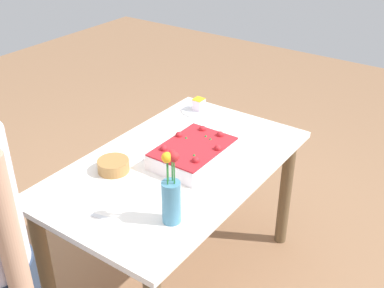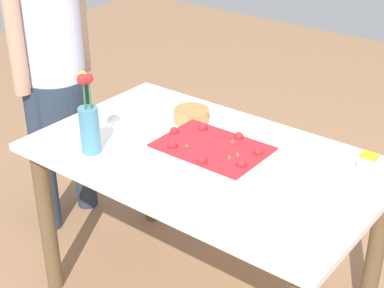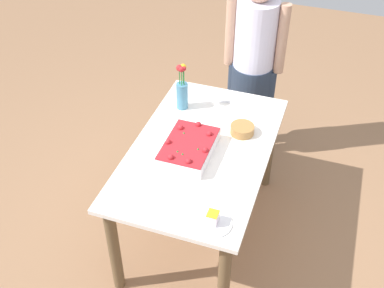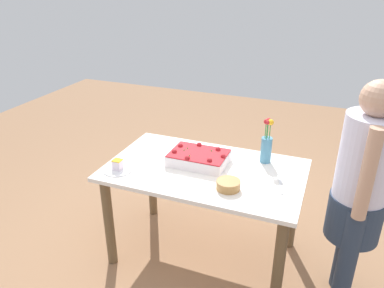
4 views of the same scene
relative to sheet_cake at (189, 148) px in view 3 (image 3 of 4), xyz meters
name	(u,v)px [view 3 (image 3 of 4)]	position (x,y,z in m)	size (l,w,h in m)	color
ground_plane	(200,228)	(0.07, -0.06, -0.79)	(8.00, 8.00, 0.00)	#976D4C
dining_table	(201,164)	(0.07, -0.06, -0.17)	(1.35, 0.82, 0.74)	white
sheet_cake	(189,148)	(0.00, 0.00, 0.00)	(0.40, 0.28, 0.11)	white
serving_plate_with_slice	(213,221)	(-0.48, -0.30, -0.02)	(0.20, 0.20, 0.08)	white
cake_knife	(228,102)	(0.59, -0.08, -0.04)	(0.24, 0.02, 0.00)	silver
flower_vase	(182,91)	(0.43, 0.20, 0.09)	(0.08, 0.08, 0.33)	teal
fruit_bowl	(242,129)	(0.29, -0.25, -0.01)	(0.15, 0.15, 0.06)	#AE7A40
person_standing	(254,58)	(1.04, -0.14, 0.07)	(0.31, 0.45, 1.49)	#29374D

